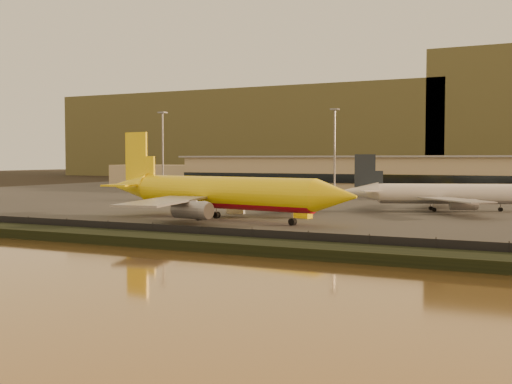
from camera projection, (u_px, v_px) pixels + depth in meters
ground at (231, 233)px, 101.61m from camera, size 900.00×900.00×0.00m
embankment at (172, 241)px, 86.27m from camera, size 320.00×7.00×1.40m
tarmac at (383, 199)px, 187.10m from camera, size 320.00×220.00×0.20m
perimeter_fence at (188, 234)px, 89.84m from camera, size 300.00×0.05×2.20m
terminal_building at (365, 175)px, 220.56m from camera, size 202.00×25.00×12.60m
apron_light_masts at (423, 143)px, 161.80m from camera, size 152.20×12.20×25.40m
distant_hills at (448, 128)px, 414.94m from camera, size 470.00×160.00×70.00m
dhl_cargo_jet at (220, 193)px, 120.56m from camera, size 57.02×55.15×17.07m
white_narrowbody_jet at (443, 194)px, 141.44m from camera, size 42.18×39.89×12.56m
gse_vehicle_yellow at (302, 214)px, 125.08m from camera, size 4.15×2.69×1.72m
gse_vehicle_white at (236, 210)px, 134.69m from camera, size 3.93×2.41×1.64m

